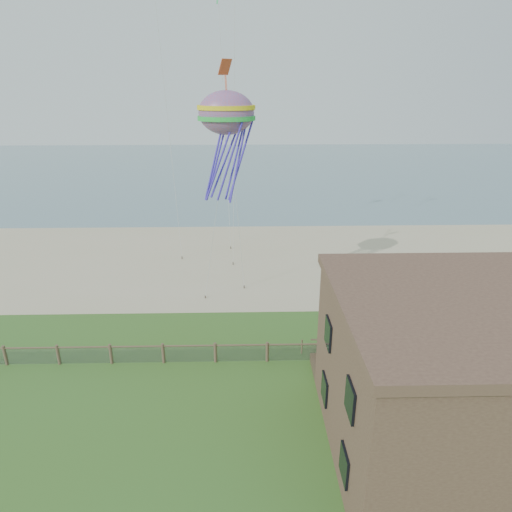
# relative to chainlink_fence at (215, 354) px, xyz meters

# --- Properties ---
(ground) EXTENTS (160.00, 160.00, 0.00)m
(ground) POSITION_rel_chainlink_fence_xyz_m (0.00, -6.00, -0.55)
(ground) COLOR #3D6221
(ground) RESTS_ON ground
(sand_beach) EXTENTS (72.00, 20.00, 0.02)m
(sand_beach) POSITION_rel_chainlink_fence_xyz_m (0.00, 16.00, -0.55)
(sand_beach) COLOR tan
(sand_beach) RESTS_ON ground
(ocean) EXTENTS (160.00, 68.00, 0.02)m
(ocean) POSITION_rel_chainlink_fence_xyz_m (0.00, 60.00, -0.55)
(ocean) COLOR slate
(ocean) RESTS_ON ground
(chainlink_fence) EXTENTS (36.20, 0.20, 1.25)m
(chainlink_fence) POSITION_rel_chainlink_fence_xyz_m (0.00, 0.00, 0.00)
(chainlink_fence) COLOR #4B3C2A
(chainlink_fence) RESTS_ON ground
(motel_deck) EXTENTS (15.00, 2.00, 0.50)m
(motel_deck) POSITION_rel_chainlink_fence_xyz_m (13.00, -1.00, -0.30)
(motel_deck) COLOR #4E3C2D
(motel_deck) RESTS_ON ground
(picnic_table) EXTENTS (2.15, 1.80, 0.79)m
(picnic_table) POSITION_rel_chainlink_fence_xyz_m (7.18, -1.00, -0.15)
(picnic_table) COLOR #4E3C2D
(picnic_table) RESTS_ON ground
(octopus_kite) EXTENTS (3.76, 2.94, 7.01)m
(octopus_kite) POSITION_rel_chainlink_fence_xyz_m (0.75, 5.26, 11.17)
(octopus_kite) COLOR red
(kite_red) EXTENTS (1.62, 1.63, 1.83)m
(kite_red) POSITION_rel_chainlink_fence_xyz_m (0.70, 5.93, 15.09)
(kite_red) COLOR #CF4B24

